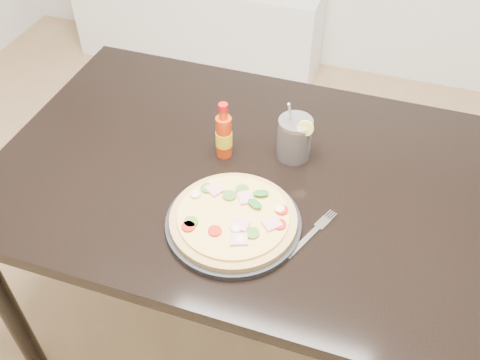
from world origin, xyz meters
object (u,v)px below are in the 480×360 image
(dining_table, at_px, (254,193))
(plate, at_px, (233,223))
(pizza, at_px, (234,218))
(cola_cup, at_px, (294,139))
(hot_sauce_bottle, at_px, (224,135))
(media_console, at_px, (197,21))
(fork, at_px, (313,233))

(dining_table, height_order, plate, plate)
(pizza, xyz_separation_m, cola_cup, (0.07, 0.29, 0.03))
(dining_table, distance_m, cola_cup, 0.19)
(hot_sauce_bottle, bearing_deg, plate, -65.49)
(dining_table, bearing_deg, cola_cup, 50.27)
(hot_sauce_bottle, height_order, media_console, hot_sauce_bottle)
(fork, bearing_deg, dining_table, 163.71)
(dining_table, relative_size, media_console, 1.00)
(cola_cup, xyz_separation_m, media_console, (-0.91, 1.50, -0.56))
(dining_table, xyz_separation_m, plate, (0.01, -0.20, 0.09))
(dining_table, height_order, media_console, dining_table)
(pizza, relative_size, fork, 1.70)
(pizza, xyz_separation_m, media_console, (-0.84, 1.79, -0.53))
(cola_cup, distance_m, media_console, 1.84)
(dining_table, distance_m, hot_sauce_bottle, 0.19)
(plate, relative_size, cola_cup, 1.81)
(plate, height_order, cola_cup, cola_cup)
(dining_table, relative_size, plate, 4.27)
(pizza, bearing_deg, hot_sauce_bottle, 114.75)
(media_console, bearing_deg, hot_sauce_bottle, -64.77)
(dining_table, distance_m, pizza, 0.22)
(cola_cup, xyz_separation_m, fork, (0.12, -0.26, -0.05))
(hot_sauce_bottle, xyz_separation_m, cola_cup, (0.18, 0.06, -0.01))
(pizza, bearing_deg, cola_cup, 76.26)
(dining_table, distance_m, fork, 0.27)
(dining_table, xyz_separation_m, cola_cup, (0.08, 0.10, 0.14))
(dining_table, xyz_separation_m, media_console, (-0.83, 1.60, -0.42))
(plate, distance_m, cola_cup, 0.31)
(cola_cup, bearing_deg, fork, -65.86)
(cola_cup, bearing_deg, hot_sauce_bottle, -162.50)
(dining_table, bearing_deg, plate, -87.47)
(cola_cup, height_order, fork, cola_cup)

